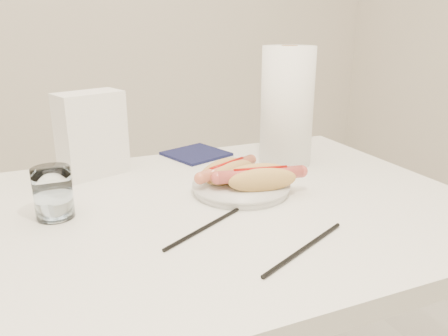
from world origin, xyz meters
name	(u,v)px	position (x,y,z in m)	size (l,w,h in m)	color
table	(190,234)	(0.00, 0.00, 0.69)	(1.20, 0.80, 0.75)	white
plate	(241,189)	(0.14, 0.04, 0.76)	(0.21, 0.21, 0.02)	silver
hotdog_left	(227,172)	(0.12, 0.08, 0.79)	(0.17, 0.12, 0.05)	tan
hotdog_right	(260,178)	(0.16, 0.00, 0.79)	(0.19, 0.10, 0.05)	#DFA957
water_glass	(53,193)	(-0.25, 0.06, 0.80)	(0.07, 0.07, 0.10)	white
chopstick_near	(206,227)	(0.00, -0.10, 0.75)	(0.01, 0.01, 0.22)	black
chopstick_far	(305,248)	(0.12, -0.24, 0.75)	(0.01, 0.01, 0.24)	black
napkin_box	(91,134)	(-0.15, 0.30, 0.85)	(0.15, 0.09, 0.21)	white
navy_napkin	(196,154)	(0.14, 0.35, 0.75)	(0.15, 0.15, 0.01)	#12153A
paper_towel_roll	(287,107)	(0.34, 0.19, 0.90)	(0.14, 0.14, 0.31)	white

